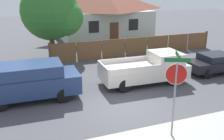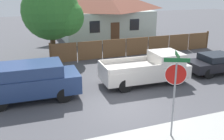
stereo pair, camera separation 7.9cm
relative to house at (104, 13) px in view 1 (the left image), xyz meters
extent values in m
plane|color=#47474C|center=(-4.71, -16.13, -2.62)|extent=(80.00, 80.00, 0.00)
cube|color=brown|center=(-5.92, -7.70, -1.91)|extent=(1.91, 0.06, 1.42)
cube|color=brown|center=(-3.93, -7.70, -1.91)|extent=(1.91, 0.06, 1.42)
cube|color=brown|center=(-1.95, -7.70, -1.91)|extent=(1.91, 0.06, 1.42)
cube|color=brown|center=(0.04, -7.70, -1.91)|extent=(1.91, 0.06, 1.42)
cube|color=brown|center=(2.02, -7.70, -1.91)|extent=(1.91, 0.06, 1.42)
cube|color=brown|center=(4.01, -7.70, -1.91)|extent=(1.91, 0.06, 1.42)
cube|color=brown|center=(5.99, -7.70, -1.91)|extent=(1.91, 0.06, 1.42)
cube|color=brown|center=(-6.91, -7.70, -1.86)|extent=(0.12, 0.12, 1.52)
cube|color=brown|center=(6.99, -7.70, -1.86)|extent=(0.12, 0.12, 1.52)
cube|color=#B2C1B7|center=(0.00, 0.00, -1.17)|extent=(9.12, 5.65, 2.90)
pyramid|color=brown|center=(0.00, 0.00, 1.36)|extent=(9.84, 6.11, 2.15)
cube|color=black|center=(-2.05, -2.84, -0.94)|extent=(1.00, 0.04, 1.10)
cube|color=black|center=(2.05, -2.84, -0.94)|extent=(1.00, 0.04, 1.10)
cube|color=brown|center=(0.00, -2.84, -1.62)|extent=(0.90, 0.04, 2.00)
cylinder|color=brown|center=(-6.47, -6.26, -1.63)|extent=(0.40, 0.40, 1.99)
sphere|color=#2D6B28|center=(-6.47, -6.26, 0.97)|extent=(4.28, 4.28, 4.28)
sphere|color=#31732C|center=(-5.51, -6.79, 0.54)|extent=(2.78, 2.78, 2.78)
cube|color=navy|center=(-8.67, -13.66, -1.81)|extent=(4.77, 2.19, 0.92)
cube|color=navy|center=(-8.78, -13.66, -1.06)|extent=(3.35, 1.98, 0.57)
cube|color=black|center=(-7.22, -13.71, -1.06)|extent=(0.12, 1.79, 0.48)
cylinder|color=black|center=(-7.18, -12.81, -2.25)|extent=(0.74, 0.22, 0.74)
cylinder|color=black|center=(-7.24, -14.62, -2.25)|extent=(0.74, 0.22, 0.74)
cylinder|color=black|center=(-10.09, -12.71, -2.25)|extent=(0.74, 0.22, 0.74)
cube|color=silver|center=(-2.40, -13.66, -1.90)|extent=(5.07, 2.18, 0.75)
cube|color=silver|center=(-1.03, -13.71, -1.20)|extent=(1.66, 1.91, 0.66)
cube|color=silver|center=(-3.22, -12.68, -1.39)|extent=(3.14, 0.19, 0.26)
cube|color=silver|center=(-3.29, -14.59, -1.39)|extent=(3.14, 0.19, 0.26)
cube|color=silver|center=(-4.86, -13.58, -1.39)|extent=(0.14, 1.92, 0.26)
cylinder|color=black|center=(-0.82, -12.82, -2.26)|extent=(0.72, 0.22, 0.72)
cylinder|color=black|center=(-0.88, -14.61, -2.26)|extent=(0.72, 0.22, 0.72)
cylinder|color=black|center=(-3.92, -12.72, -2.26)|extent=(0.72, 0.22, 0.72)
cylinder|color=black|center=(-3.98, -14.51, -2.26)|extent=(0.72, 0.22, 0.72)
cube|color=black|center=(2.89, -13.66, -2.03)|extent=(4.10, 1.86, 0.56)
cube|color=black|center=(2.73, -13.66, -1.54)|extent=(1.91, 1.61, 0.40)
cylinder|color=black|center=(4.17, -12.96, -2.29)|extent=(0.66, 0.22, 0.66)
cylinder|color=black|center=(1.67, -12.87, -2.29)|extent=(0.66, 0.22, 0.66)
cylinder|color=black|center=(1.62, -14.37, -2.29)|extent=(0.66, 0.22, 0.66)
cylinder|color=gray|center=(-3.97, -18.99, -1.17)|extent=(0.07, 0.07, 2.89)
cylinder|color=red|center=(-3.97, -18.99, -0.16)|extent=(0.69, 0.33, 0.75)
cylinder|color=white|center=(-3.97, -19.00, -0.16)|extent=(0.72, 0.34, 0.79)
cube|color=#19602D|center=(-3.97, -18.99, 0.37)|extent=(0.84, 0.40, 0.15)
cube|color=#19602D|center=(-3.97, -18.99, 0.55)|extent=(0.36, 0.76, 0.15)
camera|label=1|loc=(-9.24, -26.36, 2.90)|focal=42.00mm
camera|label=2|loc=(-9.17, -26.39, 2.90)|focal=42.00mm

